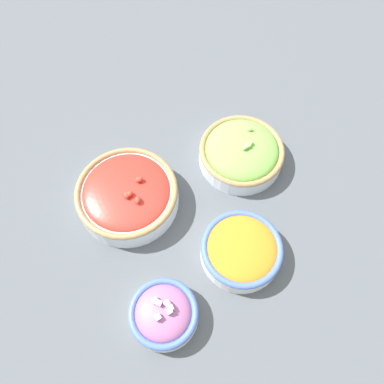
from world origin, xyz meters
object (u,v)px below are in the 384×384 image
at_px(bowl_red_onion, 164,314).
at_px(bowl_cherry_tomatoes, 127,194).
at_px(bowl_lettuce, 241,152).
at_px(bowl_carrots, 241,250).

height_order(bowl_red_onion, bowl_cherry_tomatoes, bowl_cherry_tomatoes).
bearing_deg(bowl_lettuce, bowl_cherry_tomatoes, -35.29).
distance_m(bowl_red_onion, bowl_lettuce, 0.35).
height_order(bowl_lettuce, bowl_carrots, bowl_lettuce).
xyz_separation_m(bowl_lettuce, bowl_cherry_tomatoes, (0.20, -0.14, 0.00)).
height_order(bowl_cherry_tomatoes, bowl_carrots, bowl_cherry_tomatoes).
bearing_deg(bowl_lettuce, bowl_carrots, 27.73).
xyz_separation_m(bowl_red_onion, bowl_lettuce, (-0.35, -0.04, 0.00)).
distance_m(bowl_red_onion, bowl_carrots, 0.18).
bearing_deg(bowl_lettuce, bowl_red_onion, 6.09).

